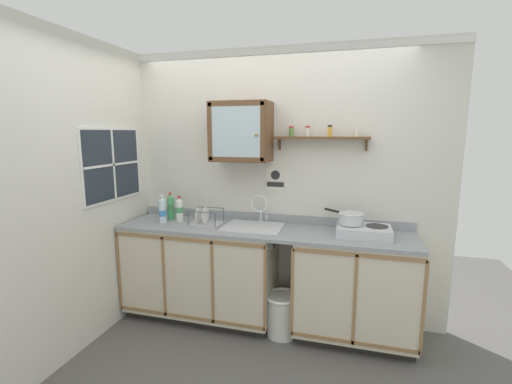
{
  "coord_description": "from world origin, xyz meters",
  "views": [
    {
      "loc": [
        0.77,
        -2.7,
        1.81
      ],
      "look_at": [
        -0.09,
        0.4,
        1.26
      ],
      "focal_mm": 24.63,
      "sensor_mm": 36.0,
      "label": 1
    }
  ],
  "objects_px": {
    "sink": "(254,230)",
    "trash_bin": "(282,313)",
    "bottle_water_clear_2": "(162,210)",
    "bottle_opaque_white_0": "(180,210)",
    "hot_plate_stove": "(364,231)",
    "warning_sign": "(275,179)",
    "saucepan": "(351,218)",
    "dish_rack": "(205,221)",
    "bottle_soda_green_1": "(171,207)",
    "wall_cabinet": "(241,132)"
  },
  "relations": [
    {
      "from": "saucepan",
      "to": "sink",
      "type": "bearing_deg",
      "value": 179.77
    },
    {
      "from": "hot_plate_stove",
      "to": "saucepan",
      "type": "xyz_separation_m",
      "value": [
        -0.11,
        0.03,
        0.1
      ]
    },
    {
      "from": "sink",
      "to": "trash_bin",
      "type": "relative_size",
      "value": 1.4
    },
    {
      "from": "bottle_soda_green_1",
      "to": "bottle_water_clear_2",
      "type": "bearing_deg",
      "value": -95.73
    },
    {
      "from": "hot_plate_stove",
      "to": "bottle_soda_green_1",
      "type": "xyz_separation_m",
      "value": [
        -1.86,
        0.1,
        0.08
      ]
    },
    {
      "from": "bottle_water_clear_2",
      "to": "sink",
      "type": "bearing_deg",
      "value": 4.42
    },
    {
      "from": "dish_rack",
      "to": "bottle_opaque_white_0",
      "type": "bearing_deg",
      "value": 171.15
    },
    {
      "from": "bottle_soda_green_1",
      "to": "wall_cabinet",
      "type": "relative_size",
      "value": 0.5
    },
    {
      "from": "bottle_soda_green_1",
      "to": "warning_sign",
      "type": "distance_m",
      "value": 1.09
    },
    {
      "from": "saucepan",
      "to": "bottle_water_clear_2",
      "type": "height_order",
      "value": "bottle_water_clear_2"
    },
    {
      "from": "bottle_water_clear_2",
      "to": "trash_bin",
      "type": "distance_m",
      "value": 1.48
    },
    {
      "from": "hot_plate_stove",
      "to": "warning_sign",
      "type": "bearing_deg",
      "value": 161.96
    },
    {
      "from": "saucepan",
      "to": "warning_sign",
      "type": "bearing_deg",
      "value": 161.26
    },
    {
      "from": "hot_plate_stove",
      "to": "warning_sign",
      "type": "height_order",
      "value": "warning_sign"
    },
    {
      "from": "sink",
      "to": "trash_bin",
      "type": "height_order",
      "value": "sink"
    },
    {
      "from": "bottle_water_clear_2",
      "to": "warning_sign",
      "type": "bearing_deg",
      "value": 16.37
    },
    {
      "from": "sink",
      "to": "trash_bin",
      "type": "xyz_separation_m",
      "value": [
        0.3,
        -0.15,
        -0.71
      ]
    },
    {
      "from": "dish_rack",
      "to": "trash_bin",
      "type": "height_order",
      "value": "dish_rack"
    },
    {
      "from": "wall_cabinet",
      "to": "hot_plate_stove",
      "type": "bearing_deg",
      "value": -5.95
    },
    {
      "from": "bottle_opaque_white_0",
      "to": "dish_rack",
      "type": "bearing_deg",
      "value": -8.85
    },
    {
      "from": "bottle_soda_green_1",
      "to": "bottle_water_clear_2",
      "type": "relative_size",
      "value": 1.0
    },
    {
      "from": "saucepan",
      "to": "bottle_soda_green_1",
      "type": "xyz_separation_m",
      "value": [
        -1.75,
        0.07,
        -0.02
      ]
    },
    {
      "from": "bottle_water_clear_2",
      "to": "trash_bin",
      "type": "relative_size",
      "value": 0.71
    },
    {
      "from": "hot_plate_stove",
      "to": "bottle_water_clear_2",
      "type": "relative_size",
      "value": 1.64
    },
    {
      "from": "saucepan",
      "to": "warning_sign",
      "type": "relative_size",
      "value": 1.35
    },
    {
      "from": "warning_sign",
      "to": "trash_bin",
      "type": "xyz_separation_m",
      "value": [
        0.16,
        -0.39,
        -1.17
      ]
    },
    {
      "from": "wall_cabinet",
      "to": "warning_sign",
      "type": "distance_m",
      "value": 0.55
    },
    {
      "from": "bottle_soda_green_1",
      "to": "wall_cabinet",
      "type": "bearing_deg",
      "value": 1.53
    },
    {
      "from": "bottle_soda_green_1",
      "to": "dish_rack",
      "type": "height_order",
      "value": "bottle_soda_green_1"
    },
    {
      "from": "hot_plate_stove",
      "to": "trash_bin",
      "type": "distance_m",
      "value": 1.04
    },
    {
      "from": "bottle_soda_green_1",
      "to": "dish_rack",
      "type": "relative_size",
      "value": 0.92
    },
    {
      "from": "sink",
      "to": "saucepan",
      "type": "distance_m",
      "value": 0.88
    },
    {
      "from": "trash_bin",
      "to": "dish_rack",
      "type": "bearing_deg",
      "value": 171.62
    },
    {
      "from": "dish_rack",
      "to": "wall_cabinet",
      "type": "height_order",
      "value": "wall_cabinet"
    },
    {
      "from": "bottle_soda_green_1",
      "to": "saucepan",
      "type": "bearing_deg",
      "value": -2.31
    },
    {
      "from": "sink",
      "to": "bottle_opaque_white_0",
      "type": "distance_m",
      "value": 0.78
    },
    {
      "from": "dish_rack",
      "to": "trash_bin",
      "type": "distance_m",
      "value": 1.1
    },
    {
      "from": "trash_bin",
      "to": "bottle_water_clear_2",
      "type": "bearing_deg",
      "value": 176.14
    },
    {
      "from": "dish_rack",
      "to": "warning_sign",
      "type": "distance_m",
      "value": 0.78
    },
    {
      "from": "bottle_opaque_white_0",
      "to": "trash_bin",
      "type": "relative_size",
      "value": 0.67
    },
    {
      "from": "sink",
      "to": "wall_cabinet",
      "type": "xyz_separation_m",
      "value": [
        -0.15,
        0.09,
        0.9
      ]
    },
    {
      "from": "bottle_opaque_white_0",
      "to": "dish_rack",
      "type": "relative_size",
      "value": 0.86
    },
    {
      "from": "bottle_water_clear_2",
      "to": "trash_bin",
      "type": "xyz_separation_m",
      "value": [
        1.21,
        -0.08,
        -0.86
      ]
    },
    {
      "from": "hot_plate_stove",
      "to": "sink",
      "type": "bearing_deg",
      "value": 178.25
    },
    {
      "from": "trash_bin",
      "to": "saucepan",
      "type": "bearing_deg",
      "value": 14.9
    },
    {
      "from": "dish_rack",
      "to": "warning_sign",
      "type": "height_order",
      "value": "warning_sign"
    },
    {
      "from": "sink",
      "to": "wall_cabinet",
      "type": "relative_size",
      "value": 0.97
    },
    {
      "from": "sink",
      "to": "bottle_water_clear_2",
      "type": "relative_size",
      "value": 1.96
    },
    {
      "from": "sink",
      "to": "bottle_soda_green_1",
      "type": "relative_size",
      "value": 1.96
    },
    {
      "from": "trash_bin",
      "to": "hot_plate_stove",
      "type": "bearing_deg",
      "value": 10.37
    }
  ]
}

